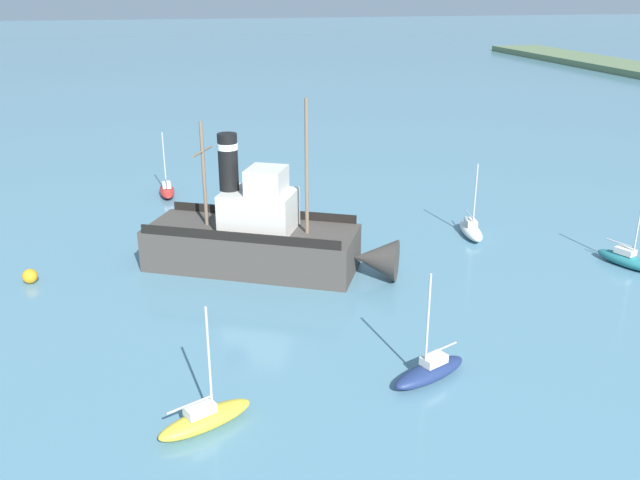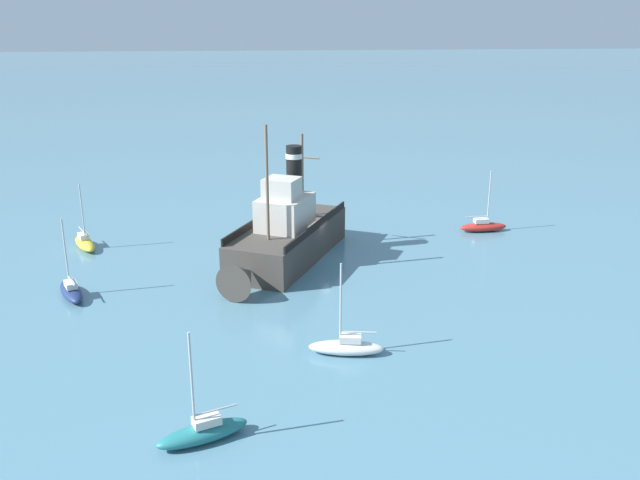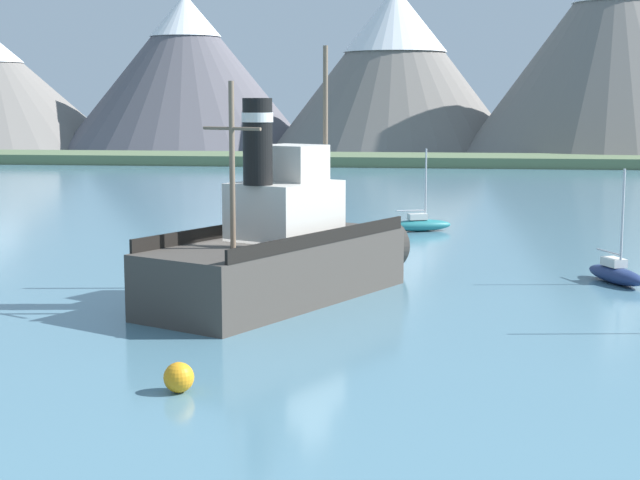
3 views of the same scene
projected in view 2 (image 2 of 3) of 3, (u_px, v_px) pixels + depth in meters
The scene contains 8 objects.
ground_plane at pixel (312, 255), 48.54m from camera, with size 600.00×600.00×0.00m, color teal.
old_tugboat at pixel (285, 236), 46.77m from camera, with size 9.51×14.37×9.90m.
sailboat_white at pixel (346, 346), 34.15m from camera, with size 3.93×1.74×4.90m.
sailboat_red at pixel (483, 226), 53.68m from camera, with size 3.84×1.23×4.90m.
sailboat_teal at pixel (203, 432), 27.17m from camera, with size 3.94×2.40×4.90m.
sailboat_navy at pixel (71, 290), 41.11m from camera, with size 2.53×3.92×4.90m.
sailboat_yellow at pixel (85, 243), 49.80m from camera, with size 2.59×3.91×4.90m.
mooring_buoy at pixel (286, 206), 59.36m from camera, with size 0.82×0.82×0.82m, color orange.
Camera 2 is at (4.54, 45.51, 16.30)m, focal length 38.00 mm.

